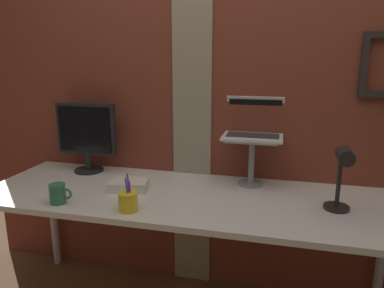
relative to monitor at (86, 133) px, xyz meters
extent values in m
cube|color=brown|center=(0.83, 0.18, 0.34)|extent=(3.27, 0.12, 2.63)
cube|color=gray|center=(0.64, 0.12, 0.34)|extent=(0.23, 0.01, 2.63)
cube|color=black|center=(1.55, 0.10, 0.42)|extent=(0.03, 0.03, 0.26)
cube|color=silver|center=(0.70, -0.24, -0.26)|extent=(2.20, 0.71, 0.03)
cylinder|color=#B2B2B7|center=(-0.34, 0.06, -0.63)|extent=(0.05, 0.05, 0.70)
cylinder|color=#B2B2B7|center=(1.74, 0.06, -0.63)|extent=(0.05, 0.05, 0.70)
cylinder|color=black|center=(0.00, 0.00, -0.24)|extent=(0.18, 0.18, 0.01)
cylinder|color=black|center=(0.00, 0.00, -0.18)|extent=(0.04, 0.04, 0.10)
cube|color=black|center=(0.00, 0.00, 0.02)|extent=(0.38, 0.04, 0.31)
cube|color=black|center=(0.00, -0.02, 0.02)|extent=(0.35, 0.00, 0.28)
cylinder|color=gray|center=(1.01, 0.00, -0.24)|extent=(0.14, 0.14, 0.01)
cylinder|color=gray|center=(1.01, 0.00, -0.11)|extent=(0.03, 0.03, 0.25)
cube|color=gray|center=(1.01, 0.00, 0.02)|extent=(0.28, 0.22, 0.01)
cube|color=silver|center=(1.01, 0.00, 0.03)|extent=(0.32, 0.22, 0.01)
cube|color=#2D2D30|center=(1.01, 0.02, 0.04)|extent=(0.28, 0.13, 0.00)
cube|color=silver|center=(1.01, 0.14, 0.14)|extent=(0.32, 0.06, 0.20)
cube|color=black|center=(1.01, 0.14, 0.13)|extent=(0.29, 0.05, 0.17)
cylinder|color=black|center=(1.43, -0.24, -0.24)|extent=(0.12, 0.12, 0.02)
cylinder|color=black|center=(1.43, -0.24, -0.09)|extent=(0.02, 0.02, 0.29)
cylinder|color=black|center=(1.43, -0.33, 0.04)|extent=(0.07, 0.11, 0.07)
cylinder|color=yellow|center=(0.48, -0.49, -0.20)|extent=(0.09, 0.09, 0.09)
cylinder|color=purple|center=(0.49, -0.48, -0.15)|extent=(0.03, 0.02, 0.17)
cylinder|color=blue|center=(0.49, -0.50, -0.16)|extent=(0.02, 0.01, 0.15)
cylinder|color=purple|center=(0.49, -0.49, -0.17)|extent=(0.01, 0.02, 0.13)
cylinder|color=purple|center=(0.49, -0.49, -0.16)|extent=(0.02, 0.02, 0.15)
cylinder|color=#33724C|center=(0.11, -0.49, -0.20)|extent=(0.08, 0.08, 0.10)
torus|color=#33724C|center=(0.16, -0.49, -0.19)|extent=(0.06, 0.01, 0.06)
cube|color=silver|center=(0.37, -0.24, -0.22)|extent=(0.22, 0.18, 0.05)
camera|label=1|loc=(1.15, -1.94, 0.46)|focal=33.63mm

